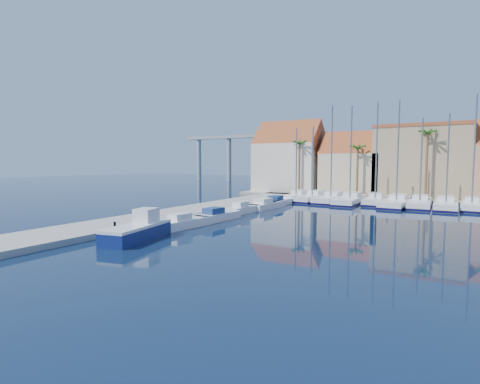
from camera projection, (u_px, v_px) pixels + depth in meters
The scene contains 26 objects.
ground at pixel (157, 247), 26.86m from camera, with size 260.00×260.00×0.00m, color black.
quay_west at pixel (181, 213), 42.99m from camera, with size 6.00×77.00×0.50m, color gray.
shore_north at pixel (402, 197), 62.83m from camera, with size 54.00×16.00×0.50m, color gray.
bollard at pixel (115, 225), 31.79m from camera, with size 0.22×0.22×0.54m, color black.
fishing_boat at pixel (138, 230), 29.49m from camera, with size 3.51×6.98×2.33m.
motorboat_west_0 at pixel (184, 222), 34.71m from camera, with size 2.31×5.75×1.40m.
motorboat_west_1 at pixel (217, 216), 39.02m from camera, with size 2.34×6.16×1.40m.
motorboat_west_2 at pixel (243, 209), 44.80m from camera, with size 2.03×5.48×1.40m.
motorboat_west_3 at pixel (265, 205), 49.01m from camera, with size 2.53×7.13×1.40m.
motorboat_west_4 at pixel (277, 202), 52.69m from camera, with size 2.22×6.47×1.40m.
sailboat_0 at pixel (297, 197), 59.67m from camera, with size 2.54×9.48×11.30m.
sailboat_1 at pixel (314, 197), 58.59m from camera, with size 3.44×10.57×11.44m.
sailboat_2 at pixel (332, 198), 56.89m from camera, with size 3.02×10.85×14.43m.
sailboat_3 at pixel (351, 200), 54.82m from camera, with size 3.21×11.23×14.05m.
sailboat_4 at pixel (376, 200), 54.11m from camera, with size 2.86×9.38×14.56m.
sailboat_5 at pixel (397, 202), 51.63m from camera, with size 3.39×11.48×14.31m.
sailboat_6 at pixel (420, 203), 50.70m from camera, with size 3.21×10.63×11.89m.
sailboat_7 at pixel (446, 204), 48.93m from camera, with size 2.99×10.43×12.22m.
sailboat_8 at pixel (472, 205), 47.68m from camera, with size 2.60×8.75×14.51m.
building_0 at pixel (290, 160), 71.67m from camera, with size 12.30×9.00×13.50m.
building_1 at pixel (353, 166), 65.65m from camera, with size 10.30×8.00×11.00m.
building_2 at pixel (423, 161), 60.82m from camera, with size 14.20×10.20×11.50m.
palm_0 at pixel (300, 145), 65.15m from camera, with size 2.60×2.60×10.15m.
palm_1 at pixel (358, 149), 60.12m from camera, with size 2.60×2.60×9.15m.
palm_2 at pixel (428, 135), 54.86m from camera, with size 2.60×2.60×11.15m.
viaduct at pixel (248, 148), 116.17m from camera, with size 48.00×2.20×14.45m.
Camera 1 is at (18.66, -19.67, 6.13)m, focal length 28.00 mm.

